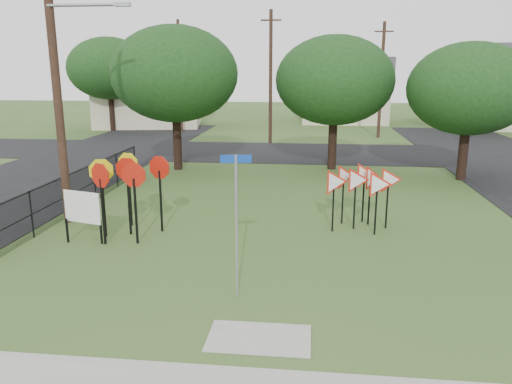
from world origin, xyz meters
TOP-DOWN VIEW (x-y plane):
  - ground at (0.00, 0.00)m, footprint 140.00×140.00m
  - street_left at (-12.00, 10.00)m, footprint 8.00×50.00m
  - street_far at (0.00, 20.00)m, footprint 60.00×8.00m
  - curb_pad at (0.00, -2.40)m, footprint 2.00×1.20m
  - street_name_sign at (-0.71, -0.54)m, footprint 0.68×0.12m
  - stop_sign_cluster at (-4.72, 3.32)m, footprint 2.34×2.16m
  - yield_sign_cluster at (2.57, 4.97)m, footprint 2.63×1.49m
  - info_board at (-5.80, 2.50)m, footprint 1.24×0.39m
  - utility_pole_main at (-7.24, 4.50)m, footprint 3.55×0.33m
  - far_pole_a at (-2.00, 24.00)m, footprint 1.40×0.24m
  - far_pole_b at (6.00, 28.00)m, footprint 1.40×0.24m
  - far_pole_c at (-10.00, 30.00)m, footprint 1.40×0.24m
  - fence_run at (-7.60, 6.25)m, footprint 0.05×11.55m
  - house_left at (-14.00, 34.00)m, footprint 10.58×8.88m
  - house_mid at (4.00, 40.00)m, footprint 8.40×8.40m
  - house_right at (18.00, 36.00)m, footprint 8.30×8.30m
  - tree_near_left at (-6.00, 14.00)m, footprint 6.40×6.40m
  - tree_near_mid at (2.00, 15.00)m, footprint 6.00×6.00m
  - tree_near_right at (8.00, 13.00)m, footprint 5.60×5.60m
  - tree_far_left at (-16.00, 30.00)m, footprint 6.80×6.80m
  - tree_far_right at (14.00, 32.00)m, footprint 6.00×6.00m

SIDE VIEW (x-z plane):
  - ground at x=0.00m, z-range 0.00..0.00m
  - street_left at x=-12.00m, z-range 0.00..0.02m
  - street_far at x=0.00m, z-range 0.00..0.02m
  - curb_pad at x=0.00m, z-range 0.00..0.02m
  - fence_run at x=-7.60m, z-range 0.03..1.53m
  - info_board at x=-5.80m, z-range 0.26..1.86m
  - yield_sign_cluster at x=2.57m, z-range 0.50..2.59m
  - stop_sign_cluster at x=-4.72m, z-range 0.60..3.08m
  - street_name_sign at x=-0.71m, z-range 0.22..3.51m
  - house_mid at x=4.00m, z-range 0.05..6.25m
  - house_left at x=-14.00m, z-range 0.05..7.25m
  - house_right at x=18.00m, z-range 0.05..7.25m
  - tree_near_right at x=8.00m, z-range 1.06..7.39m
  - far_pole_b at x=6.00m, z-range 0.10..8.60m
  - tree_near_mid at x=2.00m, z-range 1.14..7.94m
  - tree_far_right at x=14.00m, z-range 1.14..7.94m
  - far_pole_a at x=-2.00m, z-range 0.10..9.10m
  - far_pole_c at x=-10.00m, z-range 0.10..9.10m
  - tree_near_left at x=-6.00m, z-range 1.22..8.49m
  - tree_far_left at x=-16.00m, z-range 1.31..9.04m
  - utility_pole_main at x=-7.24m, z-range 0.21..10.21m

